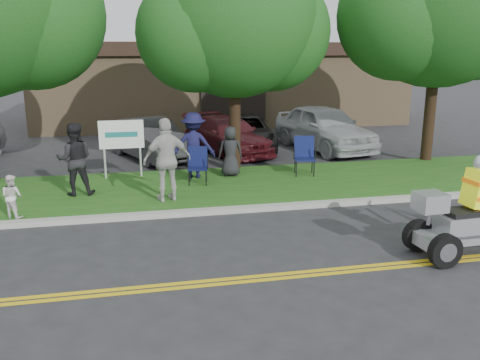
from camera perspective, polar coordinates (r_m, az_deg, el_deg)
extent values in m
plane|color=#28282B|center=(9.19, 5.39, -9.27)|extent=(120.00, 120.00, 0.00)
cube|color=gold|center=(8.69, 6.55, -10.73)|extent=(60.00, 0.10, 0.01)
cube|color=gold|center=(8.82, 6.21, -10.30)|extent=(60.00, 0.10, 0.01)
cube|color=#A8A89E|center=(11.92, 1.04, -3.25)|extent=(60.00, 0.25, 0.12)
cube|color=#1B5216|center=(13.94, -0.96, -0.63)|extent=(60.00, 4.00, 0.10)
cube|color=#9E7F5B|center=(27.45, -2.46, 10.95)|extent=(18.00, 8.00, 4.00)
cube|color=black|center=(23.41, -0.79, 14.52)|extent=(18.00, 0.30, 0.60)
sphere|color=#164F16|center=(15.55, -22.54, 16.76)|extent=(4.05, 4.05, 4.05)
cylinder|color=#332114|center=(15.60, -0.60, 8.64)|extent=(0.36, 0.36, 4.20)
sphere|color=#164F16|center=(15.55, -0.63, 18.03)|extent=(4.80, 4.80, 4.80)
sphere|color=#164F16|center=(16.10, 3.52, 16.28)|extent=(3.60, 3.60, 3.60)
sphere|color=#164F16|center=(15.13, -5.10, 16.08)|extent=(3.36, 3.36, 3.36)
cylinder|color=#332114|center=(17.85, 20.74, 9.36)|extent=(0.36, 0.36, 4.76)
sphere|color=#164F16|center=(18.87, 24.64, 16.49)|extent=(4.20, 4.20, 4.20)
sphere|color=#164F16|center=(16.95, 17.65, 17.17)|extent=(3.92, 3.92, 3.92)
cylinder|color=silver|center=(14.97, -14.92, 1.88)|extent=(0.06, 0.06, 1.10)
cylinder|color=silver|center=(14.94, -11.09, 2.08)|extent=(0.06, 0.06, 1.10)
cube|color=white|center=(14.80, -13.18, 5.01)|extent=(1.25, 0.06, 0.80)
cylinder|color=black|center=(9.55, 22.05, -7.40)|extent=(0.62, 0.20, 0.61)
cylinder|color=black|center=(10.14, 19.41, -5.89)|extent=(0.62, 0.20, 0.61)
cube|color=#B3B6BD|center=(10.40, 25.15, -5.56)|extent=(2.10, 0.61, 0.20)
cube|color=#B3B6BD|center=(10.13, 23.87, -4.57)|extent=(1.01, 0.55, 0.38)
cube|color=black|center=(10.10, 24.24, -3.31)|extent=(0.90, 0.50, 0.11)
cube|color=#B3B6BD|center=(9.53, 20.57, -2.30)|extent=(0.51, 0.48, 0.33)
cube|color=#E1EF19|center=(10.06, 25.03, -0.87)|extent=(0.40, 0.46, 0.71)
cylinder|color=black|center=(14.74, 6.34, 1.25)|extent=(0.03, 0.03, 0.47)
cylinder|color=black|center=(14.79, 8.31, 1.24)|extent=(0.03, 0.03, 0.47)
cylinder|color=black|center=(15.19, 6.19, 1.66)|extent=(0.03, 0.03, 0.47)
cylinder|color=black|center=(15.25, 8.10, 1.64)|extent=(0.03, 0.03, 0.47)
cube|color=#0F174A|center=(14.94, 7.26, 2.36)|extent=(0.69, 0.65, 0.04)
cube|color=#0F174A|center=(15.12, 7.20, 3.75)|extent=(0.61, 0.30, 0.63)
cylinder|color=black|center=(13.74, -5.75, 0.19)|extent=(0.03, 0.03, 0.42)
cylinder|color=black|center=(13.71, -3.84, 0.20)|extent=(0.03, 0.03, 0.42)
cylinder|color=black|center=(14.14, -5.65, 0.61)|extent=(0.03, 0.03, 0.42)
cylinder|color=black|center=(14.12, -3.79, 0.63)|extent=(0.03, 0.03, 0.42)
cube|color=#0D1340|center=(13.87, -4.77, 1.29)|extent=(0.60, 0.56, 0.04)
cube|color=#0D1340|center=(14.04, -4.76, 2.64)|extent=(0.55, 0.24, 0.57)
imported|color=black|center=(13.35, -18.06, 2.22)|extent=(0.90, 0.71, 1.83)
imported|color=#BBBAB4|center=(12.31, -8.19, 2.25)|extent=(1.27, 0.77, 2.02)
imported|color=#181741|center=(14.52, -5.22, 3.91)|extent=(1.32, 0.92, 1.87)
imported|color=black|center=(14.67, -1.09, 3.25)|extent=(0.75, 0.52, 1.45)
imported|color=white|center=(12.12, -24.25, -1.67)|extent=(0.59, 0.55, 0.96)
imported|color=#2D2D30|center=(17.79, -10.03, 4.55)|extent=(2.94, 4.42, 1.38)
imported|color=black|center=(19.19, 0.39, 5.34)|extent=(2.63, 4.81, 1.28)
imported|color=#471016|center=(18.58, -1.40, 5.08)|extent=(3.19, 4.85, 1.31)
imported|color=#B0B3B7|center=(19.37, 9.42, 5.84)|extent=(2.94, 5.24, 1.68)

